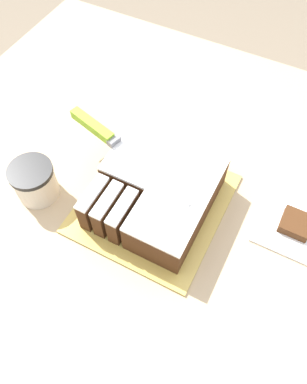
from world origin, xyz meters
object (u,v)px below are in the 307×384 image
at_px(knife, 107,135).
at_px(brownie, 296,224).
at_px(coffee_cup, 35,181).
at_px(cake_board, 154,203).
at_px(cake, 157,191).

distance_m(knife, brownie, 0.46).
bearing_deg(knife, coffee_cup, -109.21).
relative_size(cake_board, brownie, 5.16).
xyz_separation_m(cake_board, cake, (0.01, 0.01, 0.05)).
bearing_deg(coffee_cup, knife, 55.38).
bearing_deg(cake_board, knife, 159.10).
bearing_deg(knife, cake, -2.93).
xyz_separation_m(cake_board, knife, (-0.15, 0.06, 0.10)).
bearing_deg(cake, knife, 161.65).
bearing_deg(cake_board, brownie, 16.40).
relative_size(knife, coffee_cup, 3.55).
height_order(cake, brownie, cake).
bearing_deg(cake_board, coffee_cup, -159.22).
bearing_deg(brownie, cake_board, -163.60).
xyz_separation_m(coffee_cup, brownie, (0.55, 0.18, -0.03)).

